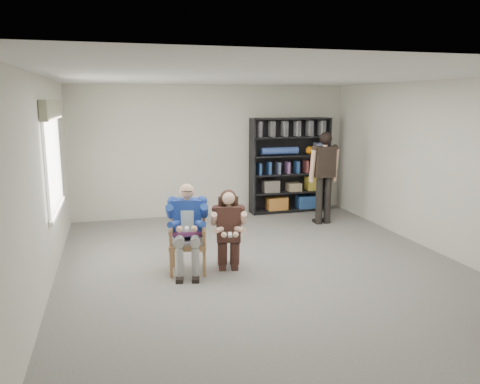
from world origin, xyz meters
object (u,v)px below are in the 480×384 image
object	(u,v)px
kneeling_woman	(229,231)
bookshelf	(290,165)
armchair	(188,238)
seated_man	(188,228)
standing_man	(324,179)

from	to	relation	value
kneeling_woman	bookshelf	world-z (taller)	bookshelf
armchair	seated_man	world-z (taller)	seated_man
armchair	bookshelf	size ratio (longest dim) A/B	0.48
armchair	kneeling_woman	distance (m)	0.60
seated_man	standing_man	xyz separation A→B (m)	(3.09, 1.99, 0.27)
kneeling_woman	standing_man	size ratio (longest dim) A/B	0.65
bookshelf	standing_man	distance (m)	1.23
armchair	kneeling_woman	world-z (taller)	kneeling_woman
kneeling_woman	seated_man	bearing A→B (deg)	179.37
standing_man	bookshelf	bearing A→B (deg)	100.76
armchair	standing_man	distance (m)	3.70
armchair	standing_man	xyz separation A→B (m)	(3.09, 1.99, 0.42)
kneeling_woman	bookshelf	distance (m)	4.02
armchair	standing_man	world-z (taller)	standing_man
armchair	standing_man	size ratio (longest dim) A/B	0.55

